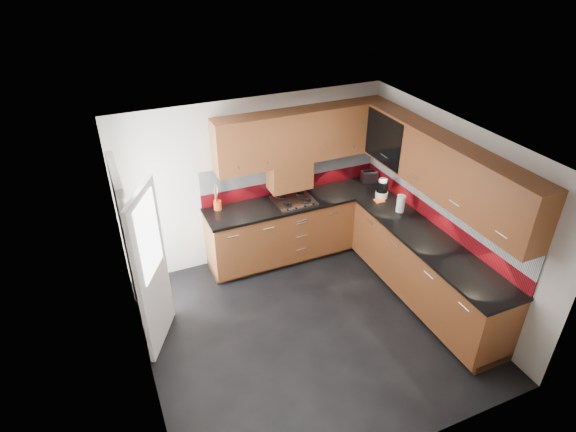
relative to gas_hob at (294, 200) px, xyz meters
name	(u,v)px	position (x,y,z in m)	size (l,w,h in m)	color
room	(312,225)	(-0.45, -1.47, 0.54)	(4.00, 3.80, 2.64)	black
base_cabinets	(357,249)	(0.62, -0.75, -0.52)	(2.70, 3.20, 0.95)	brown
countertop	(359,220)	(0.60, -0.77, -0.03)	(2.72, 3.22, 0.04)	black
backsplash	(366,190)	(0.83, -0.54, 0.26)	(2.70, 3.20, 0.54)	maroon
upper_cabinets	(373,151)	(0.78, -0.69, 0.88)	(2.50, 3.20, 0.72)	brown
extractor_hood	(289,175)	(0.00, 0.17, 0.33)	(0.60, 0.33, 0.40)	brown
glass_cabinet	(393,136)	(1.26, -0.40, 0.91)	(0.32, 0.80, 0.66)	black
back_door	(139,261)	(-2.23, -0.72, 0.08)	(0.42, 1.19, 2.04)	white
gas_hob	(294,200)	(0.00, 0.00, 0.00)	(0.56, 0.49, 0.04)	silver
utensil_pot	(217,204)	(-1.05, 0.21, 0.07)	(0.11, 0.11, 0.38)	red
toaster	(369,177)	(1.30, 0.11, 0.07)	(0.26, 0.18, 0.17)	silver
food_processor	(382,189)	(1.19, -0.39, 0.12)	(0.17, 0.17, 0.29)	white
paper_towel	(401,204)	(1.21, -0.83, 0.10)	(0.11, 0.11, 0.24)	white
orange_cloth	(379,201)	(1.10, -0.48, -0.01)	(0.14, 0.12, 0.01)	#DC5718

